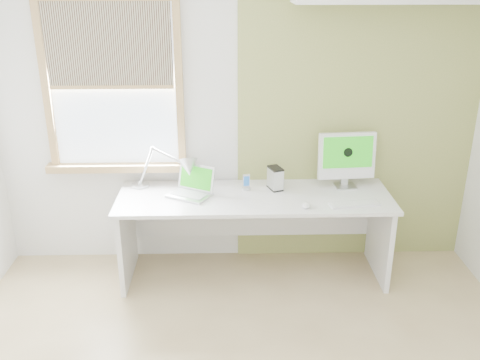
{
  "coord_description": "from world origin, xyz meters",
  "views": [
    {
      "loc": [
        -0.1,
        -2.52,
        2.43
      ],
      "look_at": [
        0.0,
        1.05,
        1.0
      ],
      "focal_mm": 39.66,
      "sensor_mm": 36.0,
      "label": 1
    }
  ],
  "objects_px": {
    "laptop": "(192,188)",
    "external_drive": "(275,178)",
    "imac": "(347,157)",
    "desk_lamp": "(179,169)",
    "desk": "(254,214)"
  },
  "relations": [
    {
      "from": "laptop",
      "to": "external_drive",
      "type": "relative_size",
      "value": 2.17
    },
    {
      "from": "laptop",
      "to": "imac",
      "type": "xyz_separation_m",
      "value": [
        1.27,
        0.14,
        0.2
      ]
    },
    {
      "from": "external_drive",
      "to": "desk_lamp",
      "type": "bearing_deg",
      "value": -179.05
    },
    {
      "from": "laptop",
      "to": "imac",
      "type": "distance_m",
      "value": 1.29
    },
    {
      "from": "laptop",
      "to": "desk_lamp",
      "type": "bearing_deg",
      "value": 143.58
    },
    {
      "from": "desk",
      "to": "laptop",
      "type": "height_order",
      "value": "laptop"
    },
    {
      "from": "desk",
      "to": "external_drive",
      "type": "height_order",
      "value": "external_drive"
    },
    {
      "from": "desk",
      "to": "external_drive",
      "type": "relative_size",
      "value": 11.66
    },
    {
      "from": "external_drive",
      "to": "imac",
      "type": "distance_m",
      "value": 0.61
    },
    {
      "from": "external_drive",
      "to": "imac",
      "type": "relative_size",
      "value": 0.4
    },
    {
      "from": "desk_lamp",
      "to": "external_drive",
      "type": "height_order",
      "value": "desk_lamp"
    },
    {
      "from": "desk_lamp",
      "to": "external_drive",
      "type": "bearing_deg",
      "value": 0.95
    },
    {
      "from": "imac",
      "to": "external_drive",
      "type": "bearing_deg",
      "value": -175.58
    },
    {
      "from": "desk",
      "to": "desk_lamp",
      "type": "xyz_separation_m",
      "value": [
        -0.61,
        0.06,
        0.38
      ]
    },
    {
      "from": "desk",
      "to": "laptop",
      "type": "xyz_separation_m",
      "value": [
        -0.5,
        -0.01,
        0.25
      ]
    }
  ]
}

